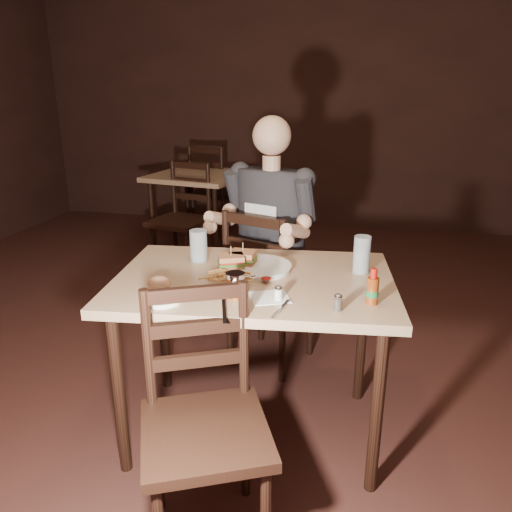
% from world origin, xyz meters
% --- Properties ---
extents(room_shell, '(7.00, 7.00, 7.00)m').
position_xyz_m(room_shell, '(0.00, 0.00, 1.40)').
color(room_shell, black).
rests_on(room_shell, ground).
extents(main_table, '(1.25, 0.90, 0.77)m').
position_xyz_m(main_table, '(0.25, -0.21, 0.69)').
color(main_table, tan).
rests_on(main_table, ground).
extents(bg_table, '(0.93, 0.93, 0.77)m').
position_xyz_m(bg_table, '(-0.80, 2.23, 0.68)').
color(bg_table, tan).
rests_on(bg_table, ground).
extents(chair_far, '(0.56, 0.58, 0.92)m').
position_xyz_m(chair_far, '(0.21, 0.44, 0.46)').
color(chair_far, black).
rests_on(chair_far, ground).
extents(chair_near, '(0.57, 0.59, 0.90)m').
position_xyz_m(chair_near, '(0.22, -0.83, 0.45)').
color(chair_near, black).
rests_on(chair_near, ground).
extents(bg_chair_far, '(0.55, 0.58, 0.97)m').
position_xyz_m(bg_chair_far, '(-0.80, 2.78, 0.49)').
color(bg_chair_far, black).
rests_on(bg_chair_far, ground).
extents(bg_chair_near, '(0.52, 0.55, 0.93)m').
position_xyz_m(bg_chair_near, '(-0.80, 1.68, 0.46)').
color(bg_chair_near, black).
rests_on(bg_chair_near, ground).
extents(diner, '(0.64, 0.57, 0.92)m').
position_xyz_m(diner, '(0.19, 0.39, 0.94)').
color(diner, '#2B2A2F').
rests_on(diner, chair_far).
extents(dinner_plate, '(0.32, 0.32, 0.02)m').
position_xyz_m(dinner_plate, '(0.25, -0.11, 0.78)').
color(dinner_plate, white).
rests_on(dinner_plate, main_table).
extents(sandwich_left, '(0.13, 0.12, 0.10)m').
position_xyz_m(sandwich_left, '(0.14, -0.16, 0.83)').
color(sandwich_left, '#B87C52').
rests_on(sandwich_left, dinner_plate).
extents(sandwich_right, '(0.11, 0.10, 0.10)m').
position_xyz_m(sandwich_right, '(0.18, -0.10, 0.83)').
color(sandwich_right, '#B87C52').
rests_on(sandwich_right, dinner_plate).
extents(fries_pile, '(0.25, 0.19, 0.04)m').
position_xyz_m(fries_pile, '(0.16, -0.30, 0.80)').
color(fries_pile, tan).
rests_on(fries_pile, dinner_plate).
extents(ketchup_dollop, '(0.05, 0.05, 0.01)m').
position_xyz_m(ketchup_dollop, '(0.31, -0.27, 0.79)').
color(ketchup_dollop, maroon).
rests_on(ketchup_dollop, dinner_plate).
extents(glass_left, '(0.09, 0.09, 0.15)m').
position_xyz_m(glass_left, '(-0.04, -0.06, 0.84)').
color(glass_left, silver).
rests_on(glass_left, main_table).
extents(glass_right, '(0.08, 0.08, 0.16)m').
position_xyz_m(glass_right, '(0.69, -0.06, 0.85)').
color(glass_right, silver).
rests_on(glass_right, main_table).
extents(hot_sauce, '(0.05, 0.05, 0.14)m').
position_xyz_m(hot_sauce, '(0.74, -0.38, 0.84)').
color(hot_sauce, maroon).
rests_on(hot_sauce, main_table).
extents(salt_shaker, '(0.03, 0.03, 0.05)m').
position_xyz_m(salt_shaker, '(0.39, -0.42, 0.80)').
color(salt_shaker, white).
rests_on(salt_shaker, main_table).
extents(pepper_shaker, '(0.04, 0.04, 0.06)m').
position_xyz_m(pepper_shaker, '(0.62, -0.46, 0.80)').
color(pepper_shaker, '#38332D').
rests_on(pepper_shaker, main_table).
extents(syrup_dispenser, '(0.08, 0.08, 0.10)m').
position_xyz_m(syrup_dispenser, '(0.22, -0.42, 0.82)').
color(syrup_dispenser, maroon).
rests_on(syrup_dispenser, main_table).
extents(napkin, '(0.18, 0.18, 0.00)m').
position_xyz_m(napkin, '(0.35, -0.40, 0.77)').
color(napkin, white).
rests_on(napkin, main_table).
extents(knife, '(0.07, 0.21, 0.01)m').
position_xyz_m(knife, '(0.22, -0.56, 0.78)').
color(knife, silver).
rests_on(knife, napkin).
extents(fork, '(0.05, 0.16, 0.01)m').
position_xyz_m(fork, '(0.41, -0.50, 0.78)').
color(fork, silver).
rests_on(fork, napkin).
extents(side_plate, '(0.17, 0.17, 0.01)m').
position_xyz_m(side_plate, '(-0.04, -0.52, 0.78)').
color(side_plate, white).
rests_on(side_plate, main_table).
extents(bread_roll, '(0.10, 0.09, 0.06)m').
position_xyz_m(bread_roll, '(-0.08, -0.45, 0.81)').
color(bread_roll, tan).
rests_on(bread_roll, side_plate).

